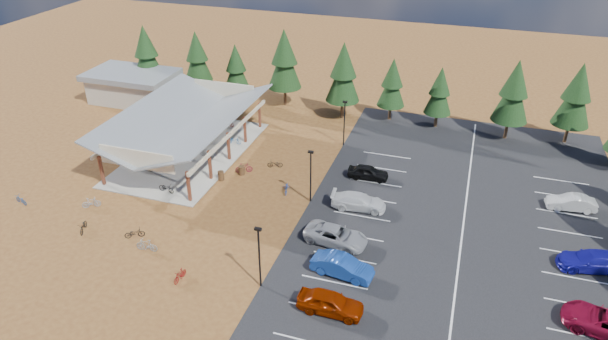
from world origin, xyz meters
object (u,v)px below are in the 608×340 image
at_px(bike_3, 207,117).
at_px(bike_14, 287,188).
at_px(lamp_post_1, 311,173).
at_px(car_2, 336,236).
at_px(car_1, 342,266).
at_px(bike_2, 166,141).
at_px(bike_9, 91,203).
at_px(bike_0, 145,167).
at_px(lamp_post_2, 344,120).
at_px(bike_11, 180,275).
at_px(bike_16, 275,164).
at_px(outbuilding, 133,86).
at_px(bike_7, 228,123).
at_px(car_9, 571,203).
at_px(lamp_post_0, 259,253).
at_px(trash_bin_0, 221,176).
at_px(bike_12, 135,233).
at_px(bike_13, 147,245).
at_px(car_0, 330,303).
at_px(bike_6, 234,140).
at_px(trash_bin_1, 242,170).
at_px(bike_4, 166,188).
at_px(bike_15, 244,168).
at_px(bike_5, 207,153).
at_px(car_7, 592,261).
at_px(car_6, 607,323).
at_px(bike_1, 149,154).
at_px(bike_10, 21,200).
at_px(bike_8, 83,226).
at_px(bike_pavilion, 186,120).
at_px(car_4, 368,172).

relative_size(bike_3, bike_14, 0.99).
distance_m(lamp_post_1, car_2, 6.97).
bearing_deg(car_1, car_2, 28.66).
relative_size(bike_2, bike_9, 1.12).
bearing_deg(bike_0, lamp_post_2, -64.97).
height_order(bike_9, bike_11, bike_9).
height_order(lamp_post_2, bike_14, lamp_post_2).
xyz_separation_m(bike_14, bike_16, (-2.73, 4.13, -0.07)).
height_order(outbuilding, bike_7, outbuilding).
bearing_deg(car_9, car_2, -66.48).
bearing_deg(lamp_post_0, bike_0, 145.01).
height_order(bike_7, bike_14, bike_7).
distance_m(trash_bin_0, bike_12, 11.05).
relative_size(outbuilding, bike_14, 6.18).
xyz_separation_m(bike_13, car_0, (15.61, -1.98, 0.27)).
distance_m(bike_3, bike_6, 7.08).
distance_m(trash_bin_1, bike_7, 11.37).
bearing_deg(bike_4, car_0, -109.71).
distance_m(lamp_post_0, bike_15, 17.13).
distance_m(trash_bin_1, bike_2, 10.95).
height_order(bike_6, car_0, car_0).
relative_size(bike_5, car_7, 0.36).
bearing_deg(lamp_post_2, trash_bin_0, -130.61).
distance_m(bike_4, car_6, 36.82).
xyz_separation_m(bike_1, bike_10, (-6.36, -11.00, -0.25)).
xyz_separation_m(car_1, car_7, (17.70, 6.54, -0.04)).
height_order(bike_8, bike_9, bike_9).
height_order(lamp_post_0, bike_2, lamp_post_0).
xyz_separation_m(bike_2, car_0, (23.89, -18.80, 0.24)).
bearing_deg(bike_5, car_2, -115.25).
height_order(bike_15, car_1, car_1).
xyz_separation_m(trash_bin_0, bike_0, (-7.81, -0.95, 0.10)).
xyz_separation_m(bike_6, car_7, (34.40, -10.85, 0.25)).
xyz_separation_m(bike_2, bike_10, (-6.32, -14.35, -0.18)).
relative_size(lamp_post_1, bike_2, 2.84).
bearing_deg(bike_0, bike_13, -156.79).
bearing_deg(bike_14, car_2, -58.50).
height_order(bike_13, car_0, car_0).
bearing_deg(bike_6, bike_15, -153.52).
bearing_deg(bike_pavilion, lamp_post_2, 25.02).
xyz_separation_m(bike_3, bike_14, (14.37, -11.97, -0.16)).
relative_size(bike_pavilion, bike_14, 10.90).
height_order(bike_8, bike_11, bike_8).
distance_m(car_0, car_9, 25.22).
relative_size(bike_0, car_0, 0.38).
bearing_deg(bike_16, car_7, 56.83).
bearing_deg(bike_8, car_4, 14.10).
xyz_separation_m(bike_1, car_2, (22.19, -7.88, 0.11)).
distance_m(bike_0, bike_16, 12.88).
relative_size(bike_0, car_9, 0.41).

